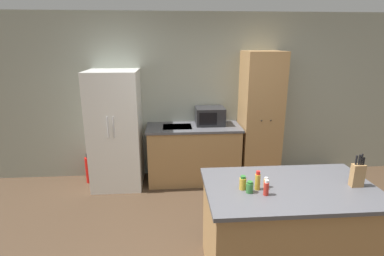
{
  "coord_description": "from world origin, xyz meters",
  "views": [
    {
      "loc": [
        -0.67,
        -2.43,
        2.15
      ],
      "look_at": [
        -0.38,
        1.4,
        1.05
      ],
      "focal_mm": 28.0,
      "sensor_mm": 36.0,
      "label": 1
    }
  ],
  "objects_px": {
    "pantry_cabinet": "(260,118)",
    "spice_bottle_amber_oil": "(266,183)",
    "fire_extinguisher": "(89,169)",
    "knife_block": "(357,175)",
    "refrigerator": "(116,130)",
    "spice_bottle_tall_dark": "(243,183)",
    "spice_bottle_pale_salt": "(266,188)",
    "microwave": "(210,116)",
    "spice_bottle_green_herb": "(258,181)",
    "spice_bottle_short_red": "(250,187)"
  },
  "relations": [
    {
      "from": "microwave",
      "to": "spice_bottle_green_herb",
      "type": "bearing_deg",
      "value": -86.83
    },
    {
      "from": "refrigerator",
      "to": "spice_bottle_short_red",
      "type": "height_order",
      "value": "refrigerator"
    },
    {
      "from": "knife_block",
      "to": "spice_bottle_green_herb",
      "type": "height_order",
      "value": "knife_block"
    },
    {
      "from": "knife_block",
      "to": "spice_bottle_short_red",
      "type": "height_order",
      "value": "knife_block"
    },
    {
      "from": "spice_bottle_tall_dark",
      "to": "spice_bottle_amber_oil",
      "type": "height_order",
      "value": "spice_bottle_tall_dark"
    },
    {
      "from": "spice_bottle_amber_oil",
      "to": "spice_bottle_tall_dark",
      "type": "bearing_deg",
      "value": -173.98
    },
    {
      "from": "microwave",
      "to": "spice_bottle_tall_dark",
      "type": "bearing_deg",
      "value": -90.1
    },
    {
      "from": "spice_bottle_short_red",
      "to": "spice_bottle_amber_oil",
      "type": "relative_size",
      "value": 1.11
    },
    {
      "from": "spice_bottle_tall_dark",
      "to": "spice_bottle_green_herb",
      "type": "distance_m",
      "value": 0.13
    },
    {
      "from": "knife_block",
      "to": "spice_bottle_green_herb",
      "type": "distance_m",
      "value": 0.9
    },
    {
      "from": "spice_bottle_tall_dark",
      "to": "spice_bottle_short_red",
      "type": "bearing_deg",
      "value": -54.12
    },
    {
      "from": "spice_bottle_short_red",
      "to": "spice_bottle_amber_oil",
      "type": "xyz_separation_m",
      "value": [
        0.17,
        0.08,
        -0.0
      ]
    },
    {
      "from": "refrigerator",
      "to": "knife_block",
      "type": "distance_m",
      "value": 3.22
    },
    {
      "from": "microwave",
      "to": "knife_block",
      "type": "xyz_separation_m",
      "value": [
        1.02,
        -2.21,
        -0.01
      ]
    },
    {
      "from": "knife_block",
      "to": "spice_bottle_amber_oil",
      "type": "xyz_separation_m",
      "value": [
        -0.81,
        0.04,
        -0.07
      ]
    },
    {
      "from": "fire_extinguisher",
      "to": "spice_bottle_tall_dark",
      "type": "bearing_deg",
      "value": -48.18
    },
    {
      "from": "spice_bottle_pale_salt",
      "to": "knife_block",
      "type": "bearing_deg",
      "value": 6.41
    },
    {
      "from": "refrigerator",
      "to": "microwave",
      "type": "bearing_deg",
      "value": 5.46
    },
    {
      "from": "spice_bottle_green_herb",
      "to": "fire_extinguisher",
      "type": "relative_size",
      "value": 0.35
    },
    {
      "from": "knife_block",
      "to": "fire_extinguisher",
      "type": "xyz_separation_m",
      "value": [
        -2.94,
        2.16,
        -0.81
      ]
    },
    {
      "from": "spice_bottle_pale_salt",
      "to": "fire_extinguisher",
      "type": "xyz_separation_m",
      "value": [
        -2.09,
        2.26,
        -0.76
      ]
    },
    {
      "from": "knife_block",
      "to": "spice_bottle_pale_salt",
      "type": "distance_m",
      "value": 0.86
    },
    {
      "from": "microwave",
      "to": "spice_bottle_amber_oil",
      "type": "bearing_deg",
      "value": -84.45
    },
    {
      "from": "knife_block",
      "to": "spice_bottle_tall_dark",
      "type": "bearing_deg",
      "value": 178.9
    },
    {
      "from": "microwave",
      "to": "spice_bottle_green_herb",
      "type": "xyz_separation_m",
      "value": [
        0.12,
        -2.21,
        -0.05
      ]
    },
    {
      "from": "refrigerator",
      "to": "spice_bottle_short_red",
      "type": "relative_size",
      "value": 17.18
    },
    {
      "from": "spice_bottle_pale_salt",
      "to": "spice_bottle_amber_oil",
      "type": "bearing_deg",
      "value": 72.5
    },
    {
      "from": "microwave",
      "to": "fire_extinguisher",
      "type": "relative_size",
      "value": 0.91
    },
    {
      "from": "spice_bottle_short_red",
      "to": "fire_extinguisher",
      "type": "height_order",
      "value": "spice_bottle_short_red"
    },
    {
      "from": "pantry_cabinet",
      "to": "spice_bottle_tall_dark",
      "type": "xyz_separation_m",
      "value": [
        -0.78,
        -2.1,
        -0.04
      ]
    },
    {
      "from": "pantry_cabinet",
      "to": "spice_bottle_amber_oil",
      "type": "distance_m",
      "value": 2.15
    },
    {
      "from": "microwave",
      "to": "spice_bottle_amber_oil",
      "type": "relative_size",
      "value": 4.81
    },
    {
      "from": "fire_extinguisher",
      "to": "knife_block",
      "type": "bearing_deg",
      "value": -36.34
    },
    {
      "from": "microwave",
      "to": "spice_bottle_short_red",
      "type": "height_order",
      "value": "microwave"
    },
    {
      "from": "pantry_cabinet",
      "to": "spice_bottle_amber_oil",
      "type": "height_order",
      "value": "pantry_cabinet"
    },
    {
      "from": "refrigerator",
      "to": "knife_block",
      "type": "height_order",
      "value": "refrigerator"
    },
    {
      "from": "microwave",
      "to": "refrigerator",
      "type": "bearing_deg",
      "value": -174.54
    },
    {
      "from": "pantry_cabinet",
      "to": "refrigerator",
      "type": "bearing_deg",
      "value": -178.85
    },
    {
      "from": "microwave",
      "to": "spice_bottle_tall_dark",
      "type": "height_order",
      "value": "microwave"
    },
    {
      "from": "spice_bottle_amber_oil",
      "to": "spice_bottle_green_herb",
      "type": "bearing_deg",
      "value": -157.67
    },
    {
      "from": "spice_bottle_pale_salt",
      "to": "pantry_cabinet",
      "type": "bearing_deg",
      "value": 74.75
    },
    {
      "from": "spice_bottle_green_herb",
      "to": "spice_bottle_pale_salt",
      "type": "relative_size",
      "value": 1.26
    },
    {
      "from": "spice_bottle_green_herb",
      "to": "knife_block",
      "type": "bearing_deg",
      "value": -0.38
    },
    {
      "from": "refrigerator",
      "to": "spice_bottle_tall_dark",
      "type": "xyz_separation_m",
      "value": [
        1.44,
        -2.06,
        0.09
      ]
    },
    {
      "from": "spice_bottle_green_herb",
      "to": "spice_bottle_pale_salt",
      "type": "height_order",
      "value": "spice_bottle_green_herb"
    },
    {
      "from": "spice_bottle_green_herb",
      "to": "spice_bottle_tall_dark",
      "type": "bearing_deg",
      "value": 173.76
    },
    {
      "from": "knife_block",
      "to": "fire_extinguisher",
      "type": "height_order",
      "value": "knife_block"
    },
    {
      "from": "refrigerator",
      "to": "spice_bottle_amber_oil",
      "type": "distance_m",
      "value": 2.62
    },
    {
      "from": "refrigerator",
      "to": "spice_bottle_tall_dark",
      "type": "relative_size",
      "value": 14.03
    },
    {
      "from": "spice_bottle_short_red",
      "to": "spice_bottle_green_herb",
      "type": "distance_m",
      "value": 0.1
    }
  ]
}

